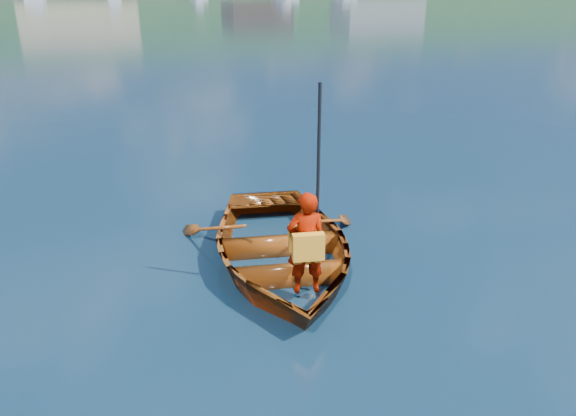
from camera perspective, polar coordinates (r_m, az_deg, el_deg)
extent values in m
plane|color=#12213B|center=(7.33, 8.77, -5.09)|extent=(600.00, 600.00, 0.00)
imported|color=brown|center=(7.04, -0.79, -4.01)|extent=(3.10, 3.93, 0.74)
imported|color=#9F1300|center=(6.06, 1.86, -3.61)|extent=(0.47, 0.35, 1.17)
cube|color=orange|center=(5.95, 2.08, -3.98)|extent=(0.35, 0.15, 0.30)
cube|color=orange|center=(6.16, 1.65, -3.01)|extent=(0.35, 0.14, 0.30)
cube|color=orange|center=(6.14, 1.84, -5.00)|extent=(0.33, 0.27, 0.05)
cylinder|color=black|center=(6.01, 3.05, 1.87)|extent=(0.04, 0.04, 2.28)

